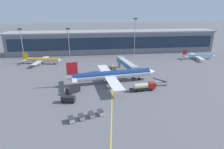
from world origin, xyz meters
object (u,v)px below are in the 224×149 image
(baggage_cart_0, at_px, (71,119))
(baggage_cart_1, at_px, (81,117))
(crew_van, at_px, (69,99))
(main_airliner, at_px, (112,75))
(belt_loader, at_px, (160,83))
(fuel_tanker, at_px, (144,86))
(commuter_jet_far, at_px, (198,56))
(lavatory_truck, at_px, (73,89))
(baggage_cart_2, at_px, (91,115))
(baggage_cart_3, at_px, (101,112))
(commuter_jet_near, at_px, (42,60))

(baggage_cart_0, xyz_separation_m, baggage_cart_1, (3.04, 1.00, 0.00))
(crew_van, relative_size, baggage_cart_0, 1.78)
(main_airliner, distance_m, crew_van, 25.17)
(main_airliner, xyz_separation_m, crew_van, (-17.91, -17.53, -2.33))
(baggage_cart_1, bearing_deg, belt_loader, 34.60)
(fuel_tanker, height_order, commuter_jet_far, commuter_jet_far)
(lavatory_truck, bearing_deg, fuel_tanker, -2.32)
(crew_van, relative_size, commuter_jet_far, 0.23)
(belt_loader, relative_size, baggage_cart_2, 2.31)
(baggage_cart_3, bearing_deg, lavatory_truck, 119.06)
(crew_van, xyz_separation_m, commuter_jet_near, (-20.67, 53.20, 0.94))
(crew_van, bearing_deg, commuter_jet_far, 33.20)
(crew_van, bearing_deg, baggage_cart_2, -53.90)
(baggage_cart_2, relative_size, commuter_jet_far, 0.13)
(baggage_cart_0, bearing_deg, main_airliner, 62.30)
(commuter_jet_near, bearing_deg, baggage_cart_1, -68.53)
(main_airliner, distance_m, baggage_cart_0, 34.55)
(baggage_cart_3, height_order, commuter_jet_near, commuter_jet_near)
(lavatory_truck, bearing_deg, baggage_cart_2, -69.83)
(belt_loader, xyz_separation_m, baggage_cart_0, (-37.13, -24.52, -0.21))
(baggage_cart_0, xyz_separation_m, baggage_cart_3, (9.12, 2.99, 0.00))
(fuel_tanker, relative_size, baggage_cart_0, 3.67)
(baggage_cart_0, relative_size, baggage_cart_2, 1.00)
(commuter_jet_near, bearing_deg, belt_loader, -34.89)
(belt_loader, relative_size, baggage_cart_0, 2.31)
(baggage_cart_0, height_order, commuter_jet_far, commuter_jet_far)
(baggage_cart_3, height_order, commuter_jet_far, commuter_jet_far)
(fuel_tanker, distance_m, commuter_jet_far, 67.09)
(belt_loader, bearing_deg, baggage_cart_1, -145.40)
(commuter_jet_near, bearing_deg, baggage_cart_3, -63.34)
(lavatory_truck, xyz_separation_m, belt_loader, (38.07, 3.43, -0.43))
(main_airliner, distance_m, baggage_cart_2, 30.30)
(main_airliner, height_order, baggage_cart_3, main_airliner)
(baggage_cart_1, bearing_deg, crew_van, 112.50)
(baggage_cart_1, bearing_deg, baggage_cart_3, 18.17)
(crew_van, height_order, baggage_cart_0, crew_van)
(baggage_cart_0, height_order, baggage_cart_2, same)
(crew_van, xyz_separation_m, baggage_cart_3, (11.03, -9.96, -0.53))
(belt_loader, height_order, baggage_cart_1, belt_loader)
(lavatory_truck, xyz_separation_m, crew_van, (-0.98, -8.13, -0.11))
(fuel_tanker, height_order, baggage_cart_0, fuel_tanker)
(baggage_cart_0, height_order, commuter_jet_near, commuter_jet_near)
(fuel_tanker, relative_size, baggage_cart_3, 3.67)
(fuel_tanker, distance_m, baggage_cart_1, 31.61)
(fuel_tanker, height_order, baggage_cart_2, fuel_tanker)
(lavatory_truck, distance_m, commuter_jet_near, 50.01)
(crew_van, distance_m, baggage_cart_3, 14.87)
(main_airliner, relative_size, baggage_cart_1, 14.44)
(baggage_cart_2, bearing_deg, commuter_jet_far, 41.34)
(baggage_cart_2, height_order, commuter_jet_near, commuter_jet_near)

